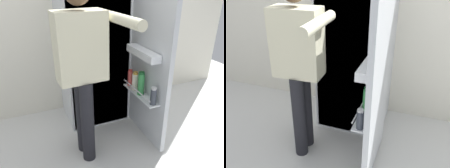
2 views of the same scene
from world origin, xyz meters
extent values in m
plane|color=silver|center=(0.00, 0.00, 0.00)|extent=(6.05, 6.05, 0.00)
cube|color=silver|center=(0.00, 0.54, 0.86)|extent=(0.70, 0.58, 1.71)
cube|color=white|center=(0.00, 0.25, 0.86)|extent=(0.66, 0.01, 1.67)
cube|color=white|center=(0.00, 0.30, 0.91)|extent=(0.62, 0.09, 0.01)
cube|color=silver|center=(0.37, -0.09, 0.86)|extent=(0.05, 0.68, 1.66)
cube|color=white|center=(0.29, -0.09, 0.52)|extent=(0.12, 0.55, 0.01)
cylinder|color=silver|center=(0.24, -0.09, 0.58)|extent=(0.01, 0.52, 0.01)
cube|color=white|center=(0.29, -0.09, 0.95)|extent=(0.10, 0.46, 0.07)
cylinder|color=#DB4C47|center=(0.29, 0.14, 0.61)|extent=(0.05, 0.05, 0.16)
cylinder|color=#B22D28|center=(0.29, 0.14, 0.69)|extent=(0.04, 0.04, 0.02)
cylinder|color=#EDE5CC|center=(0.28, 0.02, 0.61)|extent=(0.07, 0.07, 0.17)
cylinder|color=#B78933|center=(0.28, 0.02, 0.71)|extent=(0.05, 0.05, 0.02)
cylinder|color=green|center=(0.29, -0.10, 0.64)|extent=(0.07, 0.07, 0.22)
cylinder|color=#195B28|center=(0.29, -0.10, 0.76)|extent=(0.06, 0.06, 0.02)
cylinder|color=#333842|center=(0.29, -0.32, 0.60)|extent=(0.06, 0.06, 0.15)
cylinder|color=silver|center=(0.29, -0.32, 0.69)|extent=(0.05, 0.05, 0.02)
cylinder|color=#4C7F3D|center=(0.01, 0.30, 0.96)|extent=(0.09, 0.09, 0.09)
cylinder|color=black|center=(-0.31, -0.05, 0.40)|extent=(0.12, 0.12, 0.80)
cylinder|color=black|center=(-0.30, -0.20, 0.40)|extent=(0.12, 0.12, 0.80)
cube|color=beige|center=(-0.31, -0.13, 1.08)|extent=(0.42, 0.24, 0.57)
cylinder|color=beige|center=(-0.32, 0.07, 1.06)|extent=(0.08, 0.08, 0.53)
cylinder|color=beige|center=(-0.03, -0.31, 1.31)|extent=(0.11, 0.54, 0.08)
camera|label=1|loc=(-0.75, -1.81, 1.57)|focal=35.68mm
camera|label=2|loc=(0.68, -1.86, 1.72)|focal=40.55mm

